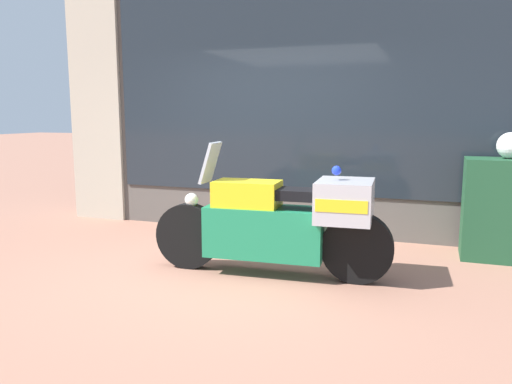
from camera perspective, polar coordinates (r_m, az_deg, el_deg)
ground_plane at (r=5.20m, az=-4.29°, el=-8.90°), size 60.00×60.00×0.00m
shop_building at (r=6.97m, az=-0.81°, el=13.13°), size 6.38×0.55×4.18m
window_display at (r=6.85m, az=5.23°, el=-0.55°), size 5.08×0.30×1.95m
paramedic_motorcycle at (r=4.88m, az=3.10°, el=-3.26°), size 2.40×0.66×1.31m
utility_cabinet at (r=6.07m, az=26.64°, el=-1.84°), size 0.88×0.51×1.11m
white_helmet at (r=6.03m, az=27.10°, el=4.76°), size 0.28×0.28×0.28m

